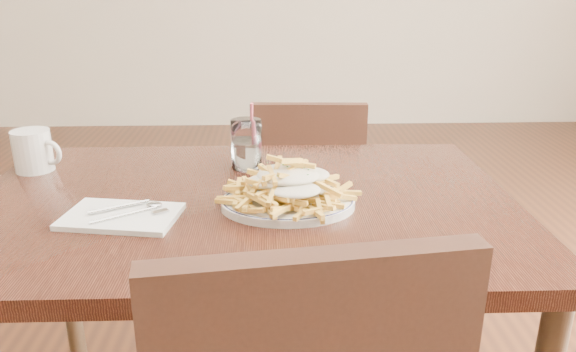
{
  "coord_description": "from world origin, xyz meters",
  "views": [
    {
      "loc": [
        0.06,
        -1.15,
        1.22
      ],
      "look_at": [
        0.1,
        -0.05,
        0.82
      ],
      "focal_mm": 35.0,
      "sensor_mm": 36.0,
      "label": 1
    }
  ],
  "objects_px": {
    "fries_plate": "(288,203)",
    "loaded_fries": "(288,181)",
    "water_glass": "(247,147)",
    "coffee_mug": "(34,151)",
    "chair_far": "(307,195)",
    "table": "(243,230)"
  },
  "relations": [
    {
      "from": "chair_far",
      "to": "coffee_mug",
      "type": "relative_size",
      "value": 6.38
    },
    {
      "from": "table",
      "to": "chair_far",
      "type": "relative_size",
      "value": 1.46
    },
    {
      "from": "water_glass",
      "to": "coffee_mug",
      "type": "bearing_deg",
      "value": -179.68
    },
    {
      "from": "chair_far",
      "to": "water_glass",
      "type": "height_order",
      "value": "water_glass"
    },
    {
      "from": "table",
      "to": "coffee_mug",
      "type": "xyz_separation_m",
      "value": [
        -0.53,
        0.2,
        0.13
      ]
    },
    {
      "from": "loaded_fries",
      "to": "coffee_mug",
      "type": "bearing_deg",
      "value": 157.76
    },
    {
      "from": "table",
      "to": "loaded_fries",
      "type": "xyz_separation_m",
      "value": [
        0.1,
        -0.05,
        0.14
      ]
    },
    {
      "from": "chair_far",
      "to": "coffee_mug",
      "type": "xyz_separation_m",
      "value": [
        -0.72,
        -0.51,
        0.34
      ]
    },
    {
      "from": "water_glass",
      "to": "coffee_mug",
      "type": "relative_size",
      "value": 1.32
    },
    {
      "from": "fries_plate",
      "to": "loaded_fries",
      "type": "bearing_deg",
      "value": 0.0
    },
    {
      "from": "chair_far",
      "to": "loaded_fries",
      "type": "relative_size",
      "value": 3.24
    },
    {
      "from": "water_glass",
      "to": "coffee_mug",
      "type": "height_order",
      "value": "water_glass"
    },
    {
      "from": "fries_plate",
      "to": "loaded_fries",
      "type": "height_order",
      "value": "loaded_fries"
    },
    {
      "from": "loaded_fries",
      "to": "chair_far",
      "type": "bearing_deg",
      "value": 82.96
    },
    {
      "from": "chair_far",
      "to": "water_glass",
      "type": "xyz_separation_m",
      "value": [
        -0.19,
        -0.51,
        0.34
      ]
    },
    {
      "from": "water_glass",
      "to": "table",
      "type": "bearing_deg",
      "value": -91.16
    },
    {
      "from": "table",
      "to": "water_glass",
      "type": "relative_size",
      "value": 7.06
    },
    {
      "from": "chair_far",
      "to": "fries_plate",
      "type": "distance_m",
      "value": 0.83
    },
    {
      "from": "fries_plate",
      "to": "water_glass",
      "type": "bearing_deg",
      "value": 110.33
    },
    {
      "from": "water_glass",
      "to": "chair_far",
      "type": "bearing_deg",
      "value": 69.46
    },
    {
      "from": "loaded_fries",
      "to": "water_glass",
      "type": "xyz_separation_m",
      "value": [
        -0.1,
        0.26,
        -0.0
      ]
    },
    {
      "from": "chair_far",
      "to": "table",
      "type": "bearing_deg",
      "value": -105.23
    }
  ]
}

